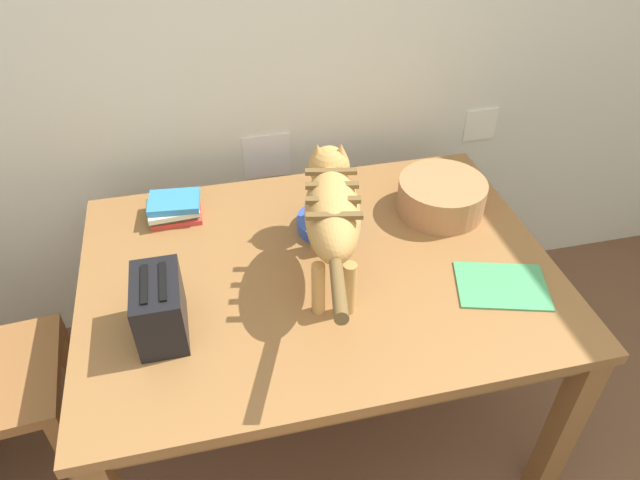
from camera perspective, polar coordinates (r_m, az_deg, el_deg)
name	(u,v)px	position (r m, az deg, el deg)	size (l,w,h in m)	color
wall_rear	(271,8)	(2.06, -4.82, 21.55)	(4.44, 0.11, 2.50)	silver
dining_table	(320,286)	(1.78, 0.00, -4.51)	(1.37, 1.00, 0.72)	olive
cat	(332,208)	(1.58, 1.16, 3.12)	(0.22, 0.71, 0.31)	tan
saucer_bowl	(328,223)	(1.86, 0.82, 1.69)	(0.20, 0.20, 0.04)	blue
coffee_mug	(330,208)	(1.82, 0.94, 3.15)	(0.12, 0.08, 0.08)	#3475BA
magazine	(502,286)	(1.74, 17.25, -4.25)	(0.25, 0.19, 0.01)	#469D61
book_stack	(174,208)	(1.95, -14.01, 3.04)	(0.18, 0.14, 0.07)	red
wicker_basket	(441,196)	(1.95, 11.71, 4.24)	(0.28, 0.28, 0.11)	#AD7649
toaster	(160,308)	(1.54, -15.32, -6.37)	(0.12, 0.20, 0.18)	black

